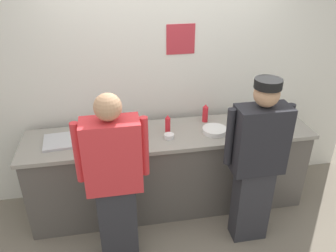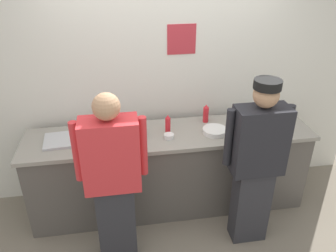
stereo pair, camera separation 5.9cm
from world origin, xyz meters
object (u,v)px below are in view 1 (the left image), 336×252
chef_center (257,161)px  plate_stack_front (268,126)px  chef_near_left (114,180)px  plate_stack_rear (215,130)px  ramekin_yellow_sauce (169,136)px  ramekin_orange_sauce (248,132)px  squeeze_bottle_secondary (205,113)px  deli_cup (276,116)px  ramekin_red_sauce (246,123)px  mixing_bowl_steel (129,132)px  squeeze_bottle_primary (168,124)px  chefs_knife (274,128)px  sheet_tray (72,140)px

chef_center → plate_stack_front: 0.58m
chef_near_left → plate_stack_rear: 1.18m
ramekin_yellow_sauce → ramekin_orange_sauce: (0.80, -0.07, -0.00)m
squeeze_bottle_secondary → chef_center: bearing=-71.6°
plate_stack_rear → deli_cup: deli_cup is taller
plate_stack_rear → ramekin_red_sauce: (0.38, 0.10, -0.00)m
chef_near_left → mixing_bowl_steel: 0.65m
plate_stack_rear → squeeze_bottle_secondary: (-0.03, 0.26, 0.07)m
deli_cup → chef_center: bearing=-126.9°
squeeze_bottle_primary → squeeze_bottle_secondary: squeeze_bottle_secondary is taller
ramekin_red_sauce → chef_center: bearing=-102.7°
chefs_knife → squeeze_bottle_secondary: bearing=157.0°
sheet_tray → ramekin_yellow_sauce: bearing=-7.2°
deli_cup → sheet_tray: bearing=-178.1°
squeeze_bottle_secondary → deli_cup: (0.78, -0.10, -0.05)m
squeeze_bottle_primary → ramekin_orange_sauce: size_ratio=1.99×
deli_cup → chefs_knife: bearing=-121.9°
mixing_bowl_steel → ramekin_orange_sauce: mixing_bowl_steel is taller
plate_stack_front → plate_stack_rear: plate_stack_front is taller
squeeze_bottle_primary → squeeze_bottle_secondary: size_ratio=0.98×
ramekin_yellow_sauce → deli_cup: bearing=8.7°
chef_near_left → ramekin_red_sauce: 1.56m
chef_near_left → ramekin_yellow_sauce: bearing=42.7°
chef_center → plate_stack_front: (0.32, 0.48, 0.07)m
plate_stack_rear → squeeze_bottle_primary: size_ratio=1.27×
plate_stack_front → sheet_tray: bearing=176.0°
chef_center → ramekin_yellow_sauce: bearing=145.1°
plate_stack_front → squeeze_bottle_secondary: size_ratio=1.10×
chef_center → squeeze_bottle_secondary: (-0.26, 0.79, 0.12)m
chef_center → plate_stack_front: size_ratio=7.49×
mixing_bowl_steel → deli_cup: size_ratio=3.63×
chef_near_left → ramekin_red_sauce: size_ratio=16.31×
plate_stack_front → ramekin_red_sauce: size_ratio=2.20×
ramekin_red_sauce → chefs_knife: ramekin_red_sauce is taller
chef_near_left → ramekin_orange_sauce: (1.36, 0.45, 0.07)m
chef_near_left → chef_center: 1.28m
squeeze_bottle_primary → ramekin_red_sauce: (0.85, 0.01, -0.07)m
sheet_tray → ramekin_red_sauce: size_ratio=5.31×
sheet_tray → squeeze_bottle_secondary: size_ratio=2.66×
ramekin_orange_sauce → plate_stack_rear: bearing=162.8°
plate_stack_rear → chef_near_left: bearing=-152.1°
sheet_tray → ramekin_red_sauce: bearing=0.3°
chef_near_left → chef_center: bearing=1.0°
plate_stack_front → chefs_knife: plate_stack_front is taller
ramekin_orange_sauce → plate_stack_front: bearing=11.3°
mixing_bowl_steel → ramekin_red_sauce: bearing=1.3°
sheet_tray → chefs_knife: 2.06m
sheet_tray → chefs_knife: size_ratio=1.96×
chef_near_left → plate_stack_rear: bearing=27.9°
squeeze_bottle_primary → chefs_knife: bearing=-5.7°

